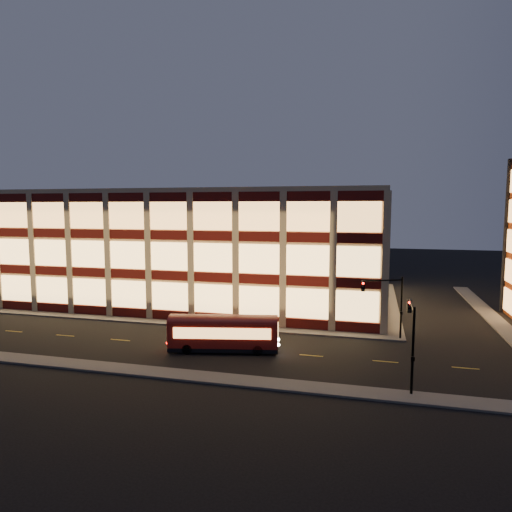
# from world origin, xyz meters

# --- Properties ---
(ground) EXTENTS (200.00, 200.00, 0.00)m
(ground) POSITION_xyz_m (0.00, 0.00, 0.00)
(ground) COLOR black
(ground) RESTS_ON ground
(sidewalk_office_south) EXTENTS (54.00, 2.00, 0.15)m
(sidewalk_office_south) POSITION_xyz_m (-3.00, 1.00, 0.07)
(sidewalk_office_south) COLOR #514F4C
(sidewalk_office_south) RESTS_ON ground
(sidewalk_office_east) EXTENTS (2.00, 30.00, 0.15)m
(sidewalk_office_east) POSITION_xyz_m (23.00, 17.00, 0.07)
(sidewalk_office_east) COLOR #514F4C
(sidewalk_office_east) RESTS_ON ground
(sidewalk_tower_west) EXTENTS (2.00, 30.00, 0.15)m
(sidewalk_tower_west) POSITION_xyz_m (34.00, 17.00, 0.07)
(sidewalk_tower_west) COLOR #514F4C
(sidewalk_tower_west) RESTS_ON ground
(sidewalk_near) EXTENTS (100.00, 2.00, 0.15)m
(sidewalk_near) POSITION_xyz_m (0.00, -13.00, 0.07)
(sidewalk_near) COLOR #514F4C
(sidewalk_near) RESTS_ON ground
(office_building) EXTENTS (50.45, 30.45, 14.50)m
(office_building) POSITION_xyz_m (-2.91, 16.91, 7.25)
(office_building) COLOR tan
(office_building) RESTS_ON ground
(traffic_signal_far) EXTENTS (3.79, 1.87, 6.00)m
(traffic_signal_far) POSITION_xyz_m (22.21, 0.24, 4.11)
(traffic_signal_far) COLOR black
(traffic_signal_far) RESTS_ON ground
(traffic_signal_near) EXTENTS (0.32, 4.45, 6.00)m
(traffic_signal_near) POSITION_xyz_m (23.50, -11.03, 4.13)
(traffic_signal_near) COLOR black
(traffic_signal_near) RESTS_ON ground
(trolley_bus) EXTENTS (9.68, 4.21, 3.18)m
(trolley_bus) POSITION_xyz_m (8.43, -6.59, 1.76)
(trolley_bus) COLOR maroon
(trolley_bus) RESTS_ON ground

